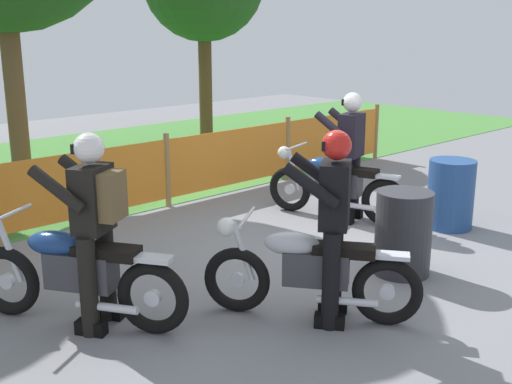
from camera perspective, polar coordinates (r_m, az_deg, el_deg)
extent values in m
cube|color=gray|center=(7.32, 4.70, -5.61)|extent=(24.00, 24.00, 0.02)
cube|color=#4C8C3D|center=(11.98, -16.95, 1.95)|extent=(24.00, 6.53, 0.01)
cylinder|color=#997547|center=(9.11, -7.90, 1.91)|extent=(0.08, 0.08, 1.05)
cylinder|color=#997547|center=(10.67, 2.83, 3.92)|extent=(0.08, 0.08, 1.05)
cylinder|color=#997547|center=(12.52, 10.64, 5.31)|extent=(0.08, 0.08, 1.05)
cube|color=orange|center=(8.48, -14.61, 0.74)|extent=(2.36, 0.02, 0.85)
cube|color=orange|center=(9.84, -2.12, 3.12)|extent=(2.36, 0.02, 0.85)
cube|color=orange|center=(11.57, 7.04, 4.78)|extent=(2.36, 0.02, 0.85)
cylinder|color=brown|center=(9.95, -20.61, 7.64)|extent=(0.28, 0.28, 2.91)
cylinder|color=brown|center=(13.80, -4.52, 9.47)|extent=(0.28, 0.28, 2.53)
torus|color=black|center=(5.81, -1.71, -7.82)|extent=(0.43, 0.56, 0.61)
cylinder|color=silver|center=(5.81, -1.71, -7.82)|extent=(0.12, 0.14, 0.13)
torus|color=black|center=(5.67, 11.61, -8.69)|extent=(0.43, 0.56, 0.61)
cylinder|color=silver|center=(5.67, 11.61, -8.69)|extent=(0.12, 0.14, 0.13)
cube|color=#38383D|center=(5.63, 5.38, -6.74)|extent=(0.51, 0.60, 0.30)
ellipsoid|color=#B7B7C1|center=(5.59, 3.21, -4.60)|extent=(0.47, 0.53, 0.21)
cube|color=black|center=(5.55, 7.87, -5.16)|extent=(0.48, 0.55, 0.09)
cube|color=silver|center=(5.55, 11.78, -5.55)|extent=(0.32, 0.37, 0.04)
cylinder|color=silver|center=(5.70, -1.17, -5.31)|extent=(0.17, 0.21, 0.54)
sphere|color=white|center=(5.66, -2.68, -3.12)|extent=(0.24, 0.24, 0.17)
cylinder|color=silver|center=(5.58, -0.81, -2.23)|extent=(0.48, 0.35, 0.03)
cylinder|color=silver|center=(5.58, 8.12, -9.62)|extent=(0.35, 0.46, 0.07)
torus|color=black|center=(8.87, 3.02, 0.26)|extent=(0.28, 0.63, 0.62)
cylinder|color=silver|center=(8.87, 3.02, 0.26)|extent=(0.10, 0.15, 0.14)
torus|color=black|center=(8.37, 11.37, -0.91)|extent=(0.28, 0.63, 0.62)
cylinder|color=silver|center=(8.37, 11.37, -0.91)|extent=(0.10, 0.15, 0.14)
cube|color=#38383D|center=(8.54, 7.41, 0.79)|extent=(0.39, 0.63, 0.31)
ellipsoid|color=navy|center=(8.57, 6.08, 2.36)|extent=(0.37, 0.55, 0.21)
cube|color=black|center=(8.41, 8.98, 1.81)|extent=(0.36, 0.58, 0.10)
cube|color=silver|center=(8.29, 11.49, 1.36)|extent=(0.25, 0.38, 0.04)
cylinder|color=silver|center=(8.78, 3.39, 2.00)|extent=(0.12, 0.23, 0.55)
sphere|color=white|center=(8.80, 2.50, 3.53)|extent=(0.22, 0.22, 0.18)
cylinder|color=silver|center=(8.70, 3.65, 4.10)|extent=(0.57, 0.20, 0.03)
cylinder|color=silver|center=(8.37, 8.84, -1.23)|extent=(0.22, 0.53, 0.07)
torus|color=black|center=(6.15, -21.28, -7.39)|extent=(0.43, 0.60, 0.64)
cylinder|color=silver|center=(6.15, -21.28, -7.39)|extent=(0.12, 0.15, 0.14)
torus|color=black|center=(5.47, -9.17, -9.28)|extent=(0.43, 0.60, 0.64)
cylinder|color=silver|center=(5.47, -9.17, -9.28)|extent=(0.12, 0.15, 0.14)
cube|color=#38383D|center=(5.69, -15.28, -6.73)|extent=(0.52, 0.64, 0.32)
ellipsoid|color=navy|center=(5.73, -17.43, -4.39)|extent=(0.48, 0.57, 0.22)
cube|color=black|center=(5.51, -13.15, -5.20)|extent=(0.48, 0.59, 0.10)
cube|color=silver|center=(5.34, -9.33, -5.85)|extent=(0.33, 0.39, 0.04)
cylinder|color=silver|center=(6.02, -21.08, -4.91)|extent=(0.17, 0.23, 0.57)
cylinder|color=silver|center=(5.89, -21.07, -1.84)|extent=(0.53, 0.34, 0.03)
cylinder|color=silver|center=(5.53, -13.11, -9.96)|extent=(0.35, 0.50, 0.07)
cylinder|color=black|center=(5.49, 6.67, -7.86)|extent=(0.21, 0.21, 0.86)
cube|color=black|center=(5.64, 6.56, -11.33)|extent=(0.24, 0.28, 0.12)
cylinder|color=black|center=(5.79, 6.96, -6.66)|extent=(0.21, 0.21, 0.86)
cube|color=black|center=(5.93, 6.85, -9.99)|extent=(0.24, 0.28, 0.12)
cube|color=black|center=(5.41, 7.05, -0.26)|extent=(0.43, 0.40, 0.56)
cylinder|color=black|center=(5.19, 4.91, 0.54)|extent=(0.36, 0.45, 0.38)
cylinder|color=black|center=(5.61, 5.44, 1.62)|extent=(0.36, 0.45, 0.38)
sphere|color=red|center=(5.32, 7.19, 4.17)|extent=(0.35, 0.35, 0.25)
cube|color=black|center=(5.33, 6.12, 4.21)|extent=(0.16, 0.13, 0.08)
cylinder|color=black|center=(8.35, 7.90, 0.06)|extent=(0.19, 0.19, 0.86)
cube|color=black|center=(8.45, 7.81, -2.37)|extent=(0.18, 0.28, 0.12)
cylinder|color=black|center=(8.64, 8.70, 0.52)|extent=(0.19, 0.19, 0.86)
cube|color=black|center=(8.74, 8.61, -1.83)|extent=(0.18, 0.28, 0.12)
cube|color=black|center=(8.35, 8.49, 5.02)|extent=(0.41, 0.33, 0.56)
cylinder|color=black|center=(8.20, 6.77, 5.77)|extent=(0.24, 0.49, 0.38)
cylinder|color=black|center=(8.60, 7.94, 6.15)|extent=(0.24, 0.49, 0.38)
sphere|color=white|center=(8.29, 8.60, 7.91)|extent=(0.31, 0.31, 0.25)
cube|color=black|center=(8.33, 7.95, 7.96)|extent=(0.18, 0.08, 0.08)
cylinder|color=black|center=(5.51, -14.70, -8.16)|extent=(0.21, 0.21, 0.86)
cube|color=black|center=(5.67, -14.45, -11.61)|extent=(0.23, 0.28, 0.12)
cylinder|color=black|center=(5.77, -13.15, -7.01)|extent=(0.21, 0.21, 0.86)
cube|color=black|center=(5.92, -12.94, -10.34)|extent=(0.23, 0.28, 0.12)
cube|color=black|center=(5.42, -14.37, -0.60)|extent=(0.43, 0.39, 0.56)
cylinder|color=black|center=(5.30, -17.30, 0.21)|extent=(0.34, 0.46, 0.38)
cylinder|color=black|center=(5.66, -14.97, 1.30)|extent=(0.34, 0.46, 0.38)
sphere|color=white|center=(5.32, -14.66, 3.81)|extent=(0.34, 0.34, 0.25)
cube|color=black|center=(5.37, -15.59, 3.84)|extent=(0.17, 0.12, 0.08)
cube|color=brown|center=(5.33, -12.79, -0.32)|extent=(0.32, 0.28, 0.40)
cylinder|color=#2D2D33|center=(6.79, 12.97, -3.58)|extent=(0.58, 0.58, 0.88)
cylinder|color=navy|center=(8.47, 16.94, -0.19)|extent=(0.58, 0.58, 0.88)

